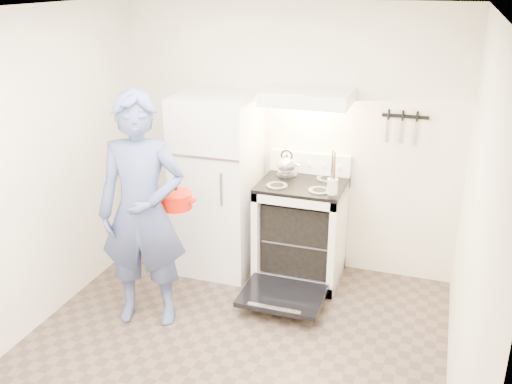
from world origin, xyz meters
TOP-DOWN VIEW (x-y plane):
  - floor at (0.00, 0.00)m, footprint 3.60×3.60m
  - back_wall at (0.00, 1.80)m, footprint 3.20×0.02m
  - refrigerator at (-0.58, 1.45)m, footprint 0.70×0.70m
  - stove_body at (0.23, 1.48)m, footprint 0.76×0.65m
  - cooktop at (0.23, 1.48)m, footprint 0.76×0.65m
  - backsplash at (0.23, 1.76)m, footprint 0.76×0.07m
  - oven_door at (0.23, 0.88)m, footprint 0.70×0.54m
  - oven_rack at (0.23, 1.48)m, footprint 0.60×0.52m
  - range_hood at (0.23, 1.55)m, footprint 0.76×0.50m
  - knife_strip at (1.05, 1.79)m, footprint 0.40×0.02m
  - pizza_stone at (0.32, 1.56)m, footprint 0.34×0.34m
  - tea_kettle at (0.05, 1.58)m, footprint 0.21×0.17m
  - utensil_jar at (0.55, 1.22)m, footprint 0.09×0.09m
  - person at (-0.79, 0.41)m, footprint 0.79×0.62m
  - dutch_oven at (-0.61, 0.63)m, footprint 0.33×0.26m

SIDE VIEW (x-z plane):
  - floor at x=0.00m, z-range 0.00..0.00m
  - oven_door at x=0.23m, z-range 0.10..0.15m
  - oven_rack at x=0.23m, z-range 0.43..0.45m
  - pizza_stone at x=0.32m, z-range 0.45..0.46m
  - stove_body at x=0.23m, z-range 0.00..0.92m
  - refrigerator at x=-0.58m, z-range 0.00..1.70m
  - cooktop at x=0.23m, z-range 0.92..0.95m
  - person at x=-0.79m, z-range 0.00..1.91m
  - dutch_oven at x=-0.61m, z-range 0.88..1.10m
  - utensil_jar at x=0.55m, z-range 0.98..1.11m
  - backsplash at x=0.23m, z-range 0.95..1.15m
  - tea_kettle at x=0.05m, z-range 0.95..1.21m
  - back_wall at x=0.00m, z-range 0.00..2.50m
  - knife_strip at x=1.05m, z-range 1.54..1.56m
  - range_hood at x=0.23m, z-range 1.65..1.77m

